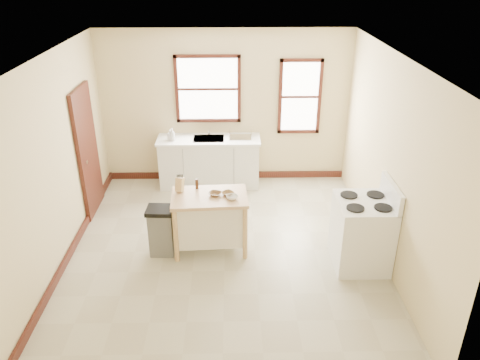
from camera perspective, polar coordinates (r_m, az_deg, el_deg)
name	(u,v)px	position (r m, az deg, el deg)	size (l,w,h in m)	color
floor	(225,251)	(6.94, -1.87, -8.61)	(5.00, 5.00, 0.00)	#B0A98C
ceiling	(221,58)	(5.82, -2.28, 14.69)	(5.00, 5.00, 0.00)	white
wall_back	(225,108)	(8.60, -1.83, 8.81)	(4.50, 0.04, 2.80)	#D2BC8A
wall_left	(54,165)	(6.68, -21.73, 1.72)	(0.04, 5.00, 2.80)	#D2BC8A
wall_right	(390,162)	(6.60, 17.87, 2.06)	(0.04, 5.00, 2.80)	#D2BC8A
window_main	(208,89)	(8.49, -3.93, 11.00)	(1.17, 0.06, 1.22)	#35140E
window_side	(300,97)	(8.61, 7.31, 10.02)	(0.77, 0.06, 1.37)	#35140E
door_left	(88,152)	(7.93, -18.08, 3.30)	(0.06, 0.90, 2.10)	#35140E
baseboard_back	(226,175)	(9.06, -1.71, 0.62)	(4.50, 0.04, 0.12)	#35140E
baseboard_left	(72,249)	(7.29, -19.78, -7.91)	(0.04, 5.00, 0.12)	#35140E
sink_counter	(209,162)	(8.65, -3.75, 2.23)	(1.86, 0.62, 0.92)	silver
faucet	(209,129)	(8.61, -3.81, 6.19)	(0.03, 0.03, 0.22)	silver
soap_bottle_a	(172,135)	(8.40, -8.24, 5.49)	(0.09, 0.09, 0.23)	#B2B2B2
soap_bottle_b	(170,135)	(8.44, -8.48, 5.45)	(0.09, 0.09, 0.19)	#B2B2B2
dish_rack	(240,135)	(8.47, 0.04, 5.49)	(0.41, 0.31, 0.10)	silver
kitchen_island	(210,222)	(6.78, -3.65, -5.18)	(1.06, 0.68, 0.87)	tan
knife_block	(180,185)	(6.68, -7.36, -0.62)	(0.10, 0.10, 0.20)	tan
pepper_grinder	(197,184)	(6.74, -5.28, -0.49)	(0.04, 0.04, 0.15)	#3D2210
bowl_a	(215,194)	(6.56, -3.08, -1.71)	(0.18, 0.18, 0.04)	brown
bowl_b	(228,194)	(6.57, -1.52, -1.66)	(0.17, 0.17, 0.04)	brown
bowl_c	(232,197)	(6.46, -0.97, -2.12)	(0.16, 0.16, 0.05)	silver
trash_bin	(162,231)	(6.79, -9.52, -6.14)	(0.38, 0.32, 0.74)	#5B5C59
gas_stove	(363,225)	(6.58, 14.71, -5.28)	(0.78, 0.79, 1.24)	white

